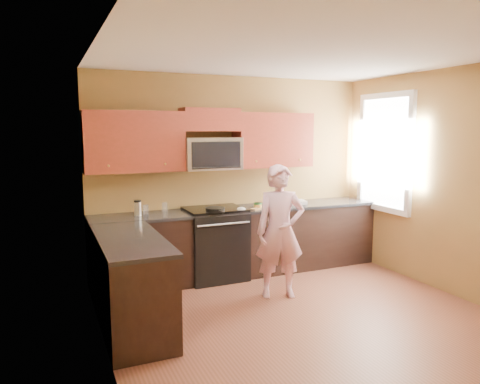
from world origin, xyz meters
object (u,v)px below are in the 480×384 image
microwave (211,169)px  frying_pan (215,212)px  travel_mug (138,216)px  stove (215,243)px  woman (280,231)px  butter_tub (258,207)px

microwave → frying_pan: microwave is taller
frying_pan → travel_mug: 0.96m
stove → woman: bearing=-62.9°
microwave → frying_pan: (-0.09, -0.38, -0.50)m
frying_pan → butter_tub: frying_pan is taller
frying_pan → microwave: bearing=75.5°
travel_mug → stove: bearing=-2.0°
woman → travel_mug: bearing=164.4°
butter_tub → microwave: bearing=165.9°
microwave → travel_mug: microwave is taller
woman → butter_tub: 0.92m
woman → travel_mug: (-1.47, 0.96, 0.13)m
microwave → butter_tub: (0.62, -0.15, -0.53)m
stove → microwave: 0.98m
stove → frying_pan: 0.55m
stove → woman: 1.08m
stove → microwave: size_ratio=1.25×
butter_tub → stove: bearing=177.3°
butter_tub → travel_mug: bearing=177.7°
microwave → travel_mug: 1.13m
stove → frying_pan: bearing=-108.9°
stove → butter_tub: (0.62, -0.03, 0.45)m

